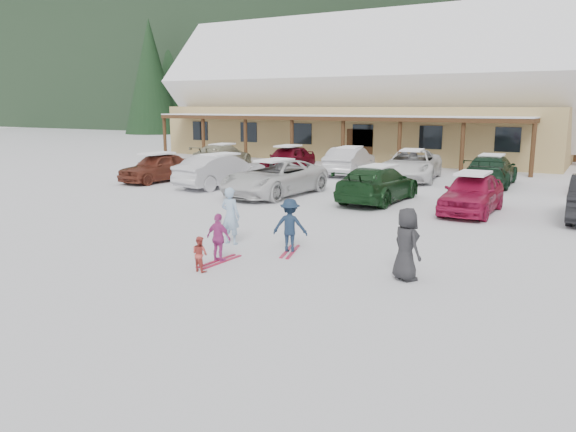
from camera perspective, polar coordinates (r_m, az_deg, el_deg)
The scene contains 21 objects.
ground at distance 13.54m, azimuth -3.22°, elevation -4.75°, with size 160.00×160.00×0.00m, color white.
day_lodge at distance 42.06m, azimuth 7.49°, elevation 11.42°, with size 29.12×12.50×10.38m.
conifer_0 at distance 52.66m, azimuth -9.37°, elevation 13.21°, with size 4.40×4.40×10.20m.
conifer_2 at distance 64.70m, azimuth -5.33°, elevation 13.92°, with size 5.28×5.28×12.24m.
adult_skier at distance 15.22m, azimuth -5.87°, elevation 0.02°, with size 0.57×0.37×1.56m, color #96B8D7.
toddler_red at distance 12.88m, azimuth -8.94°, elevation -3.82°, with size 0.40×0.31×0.82m, color #C1443C.
child_navy at distance 14.32m, azimuth 0.21°, elevation -0.99°, with size 0.89×0.51×1.38m, color #17283F.
skis_child_navy at distance 14.48m, azimuth 0.21°, elevation -3.61°, with size 0.20×1.40×0.03m, color #AF193A.
child_magenta at distance 13.52m, azimuth -7.05°, elevation -2.23°, with size 0.70×0.29×1.19m, color #BD3D92.
skis_child_magenta at distance 13.67m, azimuth -6.99°, elevation -4.59°, with size 0.20×1.40×0.03m, color #AF193A.
bystander_dark at distance 12.28m, azimuth 11.93°, elevation -2.82°, with size 0.77×0.50×1.58m, color #252527.
parked_car_0 at distance 28.42m, azimuth -13.11°, elevation 4.82°, with size 1.66×4.12×1.40m, color maroon.
parked_car_1 at distance 26.01m, azimuth -6.82°, elevation 4.60°, with size 1.61×4.61×1.52m, color silver.
parked_car_2 at distance 23.43m, azimuth -1.38°, elevation 3.91°, with size 2.46×5.33×1.48m, color silver.
parked_car_3 at distance 22.13m, azimuth 9.12°, elevation 3.23°, with size 1.96×4.82×1.40m, color #153719.
parked_car_4 at distance 20.58m, azimuth 18.20°, elevation 2.23°, with size 1.66×4.14×1.41m, color #A91743.
parked_car_7 at distance 34.51m, azimuth -6.66°, elevation 6.11°, with size 1.95×4.81×1.39m, color tan.
parked_car_8 at distance 31.54m, azimuth -0.01°, elevation 5.80°, with size 1.76×4.37×1.49m, color #5C0917.
parked_car_9 at distance 30.55m, azimuth 6.29°, elevation 5.57°, with size 1.59×4.56×1.50m, color silver.
parked_car_10 at distance 28.98m, azimuth 12.44°, elevation 5.09°, with size 2.52×5.46×1.52m, color white.
parked_car_11 at distance 27.94m, azimuth 19.91°, elevation 4.38°, with size 2.01×4.95×1.44m, color #14311F.
Camera 1 is at (7.13, -10.89, 3.72)m, focal length 35.00 mm.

